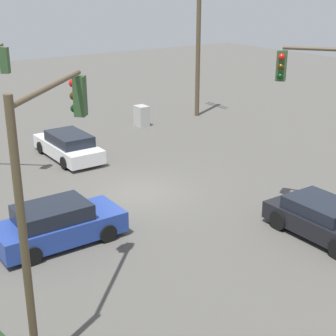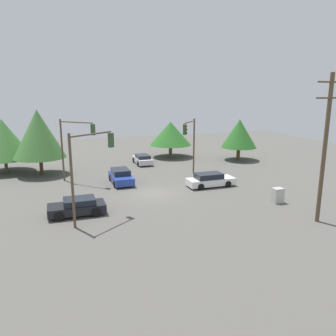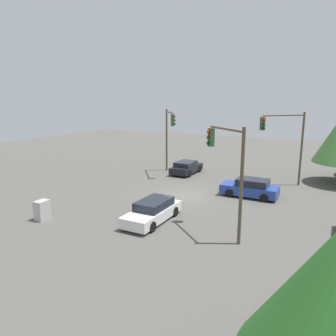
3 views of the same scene
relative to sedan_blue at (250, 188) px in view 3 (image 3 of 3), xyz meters
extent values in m
plane|color=#54514C|center=(2.12, -4.52, -0.67)|extent=(80.00, 80.00, 0.00)
cube|color=#233D93|center=(0.00, -0.05, -0.15)|extent=(1.84, 4.25, 0.71)
cube|color=black|center=(0.00, 0.16, 0.47)|extent=(1.62, 2.34, 0.52)
cylinder|color=black|center=(0.87, -1.37, -0.36)|extent=(0.22, 0.62, 0.62)
cylinder|color=black|center=(-0.87, -1.37, -0.36)|extent=(0.22, 0.62, 0.62)
cylinder|color=black|center=(0.87, 1.26, -0.36)|extent=(0.22, 0.62, 0.62)
cylinder|color=black|center=(-0.87, 1.26, -0.36)|extent=(0.22, 0.62, 0.62)
cube|color=silver|center=(7.96, -4.02, -0.19)|extent=(4.62, 1.77, 0.64)
cube|color=black|center=(7.73, -4.02, 0.38)|extent=(2.54, 1.56, 0.50)
cylinder|color=black|center=(9.40, -3.17, -0.37)|extent=(0.61, 0.22, 0.61)
cylinder|color=black|center=(9.40, -4.86, -0.37)|extent=(0.61, 0.22, 0.61)
cylinder|color=black|center=(6.53, -3.17, -0.37)|extent=(0.61, 0.22, 0.61)
cylinder|color=black|center=(6.53, -4.86, -0.37)|extent=(0.61, 0.22, 0.61)
cube|color=black|center=(-4.81, -7.64, -0.17)|extent=(4.12, 1.88, 0.62)
cube|color=black|center=(-4.61, -7.64, 0.36)|extent=(2.26, 1.66, 0.44)
cylinder|color=black|center=(-6.09, -8.53, -0.32)|extent=(0.70, 0.22, 0.70)
cylinder|color=black|center=(-6.09, -6.74, -0.32)|extent=(0.70, 0.22, 0.70)
cylinder|color=black|center=(-3.54, -8.53, -0.32)|extent=(0.70, 0.22, 0.70)
cylinder|color=black|center=(-3.54, -6.74, -0.32)|extent=(0.70, 0.22, 0.70)
cylinder|color=brown|center=(-5.12, -10.06, 2.50)|extent=(0.18, 0.18, 6.35)
cylinder|color=brown|center=(-3.63, -8.94, 5.42)|extent=(3.07, 2.33, 0.12)
cube|color=#2D4C28|center=(-2.13, -7.83, 4.80)|extent=(0.44, 0.43, 1.05)
sphere|color=red|center=(-2.23, -7.69, 5.13)|extent=(0.22, 0.22, 0.22)
sphere|color=#392605|center=(-2.23, -7.69, 4.80)|extent=(0.22, 0.22, 0.22)
sphere|color=black|center=(-2.23, -7.69, 4.46)|extent=(0.22, 0.22, 0.22)
cylinder|color=brown|center=(-5.35, 2.89, 2.48)|extent=(0.18, 0.18, 6.30)
cylinder|color=brown|center=(-3.92, 1.50, 5.38)|extent=(2.93, 2.87, 0.12)
cube|color=#2D4C28|center=(-2.50, 0.11, 4.76)|extent=(0.44, 0.44, 1.05)
sphere|color=red|center=(-2.38, 0.23, 5.09)|extent=(0.22, 0.22, 0.22)
sphere|color=#392605|center=(-2.38, 0.23, 4.76)|extent=(0.22, 0.22, 0.22)
sphere|color=black|center=(-2.38, 0.23, 4.42)|extent=(0.22, 0.22, 0.22)
cylinder|color=brown|center=(8.61, 1.61, 2.37)|extent=(0.18, 0.18, 6.10)
cylinder|color=brown|center=(7.54, 0.37, 5.17)|extent=(2.22, 2.56, 0.12)
cube|color=#2D4C28|center=(6.48, -0.87, 4.55)|extent=(0.43, 0.44, 1.05)
sphere|color=red|center=(6.61, -0.98, 4.88)|extent=(0.22, 0.22, 0.22)
sphere|color=#392605|center=(6.61, -0.98, 4.55)|extent=(0.22, 0.22, 0.22)
sphere|color=black|center=(6.61, -0.98, 4.21)|extent=(0.22, 0.22, 0.22)
cube|color=#B2B2AD|center=(10.97, -10.22, -0.06)|extent=(0.85, 0.65, 1.23)
camera|label=1|loc=(-14.68, 5.85, 7.58)|focal=55.00mm
camera|label=2|loc=(-5.98, -31.48, 8.13)|focal=35.00mm
camera|label=3|loc=(24.36, 5.84, 6.83)|focal=35.00mm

